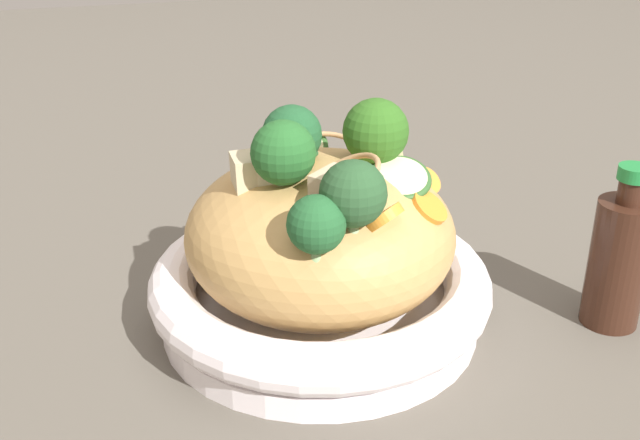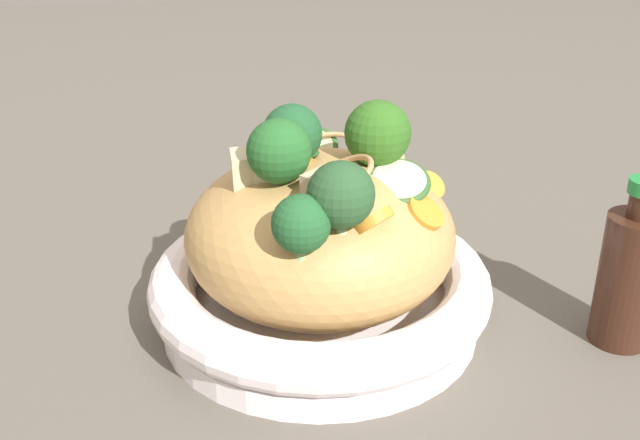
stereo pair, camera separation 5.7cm
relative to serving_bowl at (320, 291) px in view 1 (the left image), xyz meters
name	(u,v)px [view 1 (the left image)]	position (x,y,z in m)	size (l,w,h in m)	color
ground_plane	(320,321)	(0.00, 0.00, -0.03)	(3.00, 3.00, 0.00)	#59534A
serving_bowl	(320,291)	(0.00, 0.00, 0.00)	(0.26, 0.26, 0.05)	white
noodle_heap	(320,234)	(0.00, 0.00, 0.05)	(0.20, 0.20, 0.13)	tan
broccoli_florets	(327,161)	(0.03, 0.00, 0.12)	(0.14, 0.13, 0.08)	#8DAC70
carrot_coins	(367,187)	(0.03, 0.03, 0.09)	(0.15, 0.13, 0.04)	orange
zucchini_slices	(347,159)	(-0.02, 0.03, 0.10)	(0.15, 0.12, 0.04)	beige
chicken_chunks	(313,173)	(0.02, -0.01, 0.11)	(0.09, 0.13, 0.03)	#CCBE88
soy_sauce_bottle	(619,259)	(0.06, 0.22, 0.03)	(0.04, 0.04, 0.13)	#381E14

